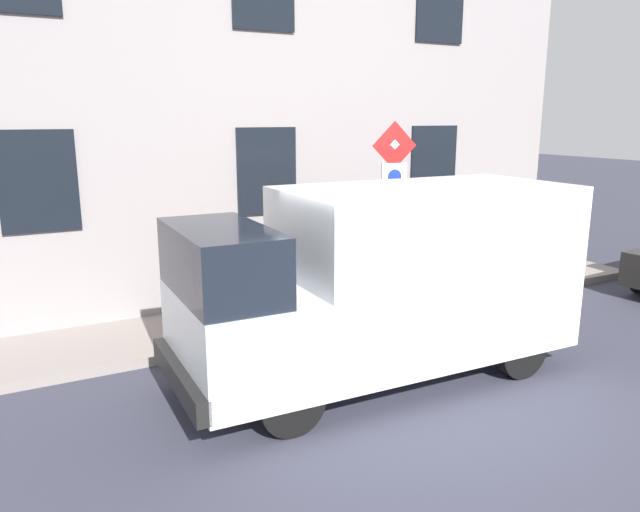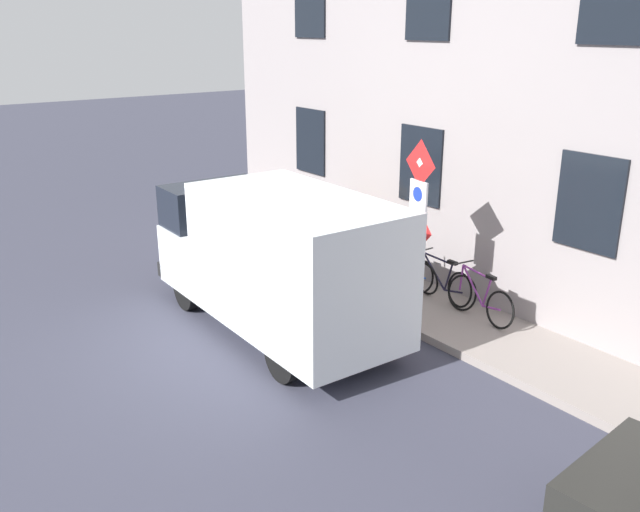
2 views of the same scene
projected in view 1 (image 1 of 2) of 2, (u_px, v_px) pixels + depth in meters
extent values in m
plane|color=#373847|center=(408.00, 400.00, 7.39)|extent=(80.00, 80.00, 0.00)
cube|color=gray|center=(290.00, 316.00, 10.30)|extent=(1.81, 15.24, 0.14)
cube|color=gray|center=(257.00, 90.00, 10.52)|extent=(0.70, 13.24, 7.67)
cube|color=black|center=(433.00, 164.00, 12.18)|extent=(0.06, 1.10, 1.50)
cube|color=black|center=(267.00, 171.00, 10.52)|extent=(0.06, 1.10, 1.50)
cube|color=black|center=(38.00, 181.00, 8.86)|extent=(0.06, 1.10, 1.50)
cube|color=black|center=(440.00, 1.00, 11.48)|extent=(0.06, 1.10, 1.50)
cylinder|color=#474C47|center=(391.00, 223.00, 10.09)|extent=(0.09, 0.09, 3.02)
pyramid|color=silver|center=(395.00, 146.00, 9.73)|extent=(0.11, 0.50, 0.50)
pyramid|color=red|center=(395.00, 146.00, 9.74)|extent=(0.10, 0.56, 0.56)
cube|color=white|center=(394.00, 180.00, 9.88)|extent=(0.10, 0.44, 0.56)
cylinder|color=#1933B2|center=(395.00, 177.00, 9.84)|extent=(0.05, 0.24, 0.24)
pyramid|color=silver|center=(393.00, 214.00, 9.98)|extent=(0.11, 0.50, 0.50)
pyramid|color=red|center=(393.00, 214.00, 9.99)|extent=(0.10, 0.56, 0.56)
cube|color=white|center=(424.00, 267.00, 8.09)|extent=(2.08, 3.84, 2.18)
cube|color=white|center=(241.00, 336.00, 7.07)|extent=(2.03, 1.44, 1.10)
cube|color=black|center=(221.00, 264.00, 6.78)|extent=(1.94, 1.02, 0.84)
cube|color=black|center=(179.00, 378.00, 6.83)|extent=(2.00, 0.20, 0.28)
cylinder|color=black|center=(291.00, 402.00, 6.52)|extent=(0.24, 0.76, 0.76)
cylinder|color=black|center=(237.00, 347.00, 8.05)|extent=(0.24, 0.76, 0.76)
cylinder|color=black|center=(521.00, 349.00, 7.98)|extent=(0.24, 0.76, 0.76)
cylinder|color=black|center=(438.00, 312.00, 9.51)|extent=(0.24, 0.76, 0.76)
torus|color=black|center=(357.00, 276.00, 11.30)|extent=(0.21, 0.67, 0.66)
torus|color=black|center=(407.00, 271.00, 11.65)|extent=(0.21, 0.67, 0.66)
cylinder|color=purple|center=(374.00, 264.00, 11.37)|extent=(0.12, 0.60, 0.60)
cylinder|color=purple|center=(378.00, 249.00, 11.33)|extent=(0.14, 0.72, 0.07)
cylinder|color=purple|center=(391.00, 263.00, 11.49)|extent=(0.06, 0.19, 0.55)
cylinder|color=purple|center=(397.00, 274.00, 11.59)|extent=(0.10, 0.43, 0.12)
cylinder|color=purple|center=(358.00, 263.00, 11.26)|extent=(0.05, 0.09, 0.50)
cube|color=black|center=(395.00, 247.00, 11.44)|extent=(0.11, 0.21, 0.06)
cylinder|color=#262626|center=(360.00, 247.00, 11.20)|extent=(0.46, 0.09, 0.03)
torus|color=black|center=(315.00, 283.00, 10.82)|extent=(0.18, 0.66, 0.65)
torus|color=black|center=(365.00, 276.00, 11.30)|extent=(0.18, 0.66, 0.65)
cylinder|color=black|center=(332.00, 270.00, 10.92)|extent=(0.04, 0.60, 0.60)
cylinder|color=black|center=(335.00, 255.00, 10.90)|extent=(0.04, 0.73, 0.07)
cylinder|color=black|center=(349.00, 268.00, 11.09)|extent=(0.04, 0.18, 0.55)
cylinder|color=black|center=(355.00, 280.00, 11.21)|extent=(0.04, 0.43, 0.12)
cylinder|color=black|center=(316.00, 270.00, 10.77)|extent=(0.04, 0.09, 0.50)
cube|color=black|center=(353.00, 251.00, 11.06)|extent=(0.08, 0.20, 0.06)
cylinder|color=#262626|center=(317.00, 253.00, 10.72)|extent=(0.46, 0.03, 0.03)
torus|color=black|center=(268.00, 290.00, 10.40)|extent=(0.12, 0.66, 0.66)
torus|color=black|center=(322.00, 282.00, 10.87)|extent=(0.12, 0.66, 0.66)
cylinder|color=blue|center=(285.00, 276.00, 10.51)|extent=(0.04, 0.60, 0.60)
cylinder|color=blue|center=(289.00, 260.00, 10.48)|extent=(0.04, 0.73, 0.07)
cylinder|color=blue|center=(304.00, 274.00, 10.67)|extent=(0.04, 0.18, 0.55)
cylinder|color=blue|center=(311.00, 286.00, 10.79)|extent=(0.04, 0.43, 0.12)
cylinder|color=blue|center=(269.00, 276.00, 10.36)|extent=(0.04, 0.09, 0.50)
cube|color=black|center=(308.00, 257.00, 10.64)|extent=(0.08, 0.20, 0.06)
cylinder|color=#262626|center=(270.00, 259.00, 10.30)|extent=(0.46, 0.03, 0.03)
cylinder|color=#262B47|center=(211.00, 299.00, 9.57)|extent=(0.16, 0.16, 0.85)
cylinder|color=#262B47|center=(200.00, 299.00, 9.58)|extent=(0.16, 0.16, 0.85)
cube|color=orange|center=(204.00, 253.00, 9.41)|extent=(0.43, 0.48, 0.62)
sphere|color=beige|center=(202.00, 225.00, 9.31)|extent=(0.22, 0.22, 0.22)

